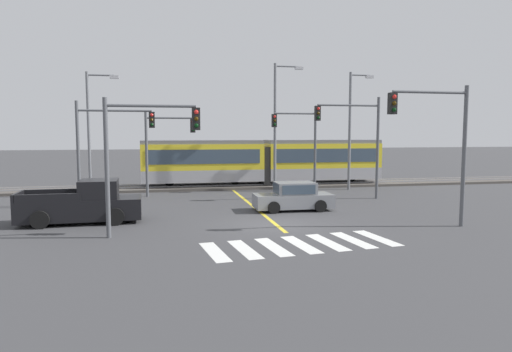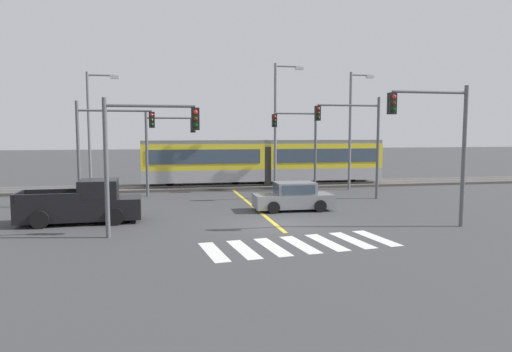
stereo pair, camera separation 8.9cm
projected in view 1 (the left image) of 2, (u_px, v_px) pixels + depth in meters
The scene contains 24 objects.
ground_plane at pixel (276, 224), 20.75m from camera, with size 200.00×200.00×0.00m, color #3D3D3F.
track_bed at pixel (229, 186), 34.95m from camera, with size 120.00×4.00×0.18m, color #4C4742.
rail_near at pixel (231, 185), 34.23m from camera, with size 120.00×0.08×0.10m, color #939399.
rail_far at pixel (228, 183), 35.63m from camera, with size 120.00×0.08×0.10m, color #939399.
light_rail_tram at pixel (264, 160), 35.30m from camera, with size 18.50×2.64×3.43m.
crosswalk_stripe_0 at pixel (215, 252), 15.95m from camera, with size 0.56×2.80×0.01m, color silver.
crosswalk_stripe_1 at pixel (245, 249), 16.30m from camera, with size 0.56×2.80×0.01m, color silver.
crosswalk_stripe_2 at pixel (273, 247), 16.65m from camera, with size 0.56×2.80×0.01m, color silver.
crosswalk_stripe_3 at pixel (301, 244), 17.00m from camera, with size 0.56×2.80×0.01m, color silver.
crosswalk_stripe_4 at pixel (327, 242), 17.35m from camera, with size 0.56×2.80×0.01m, color silver.
crosswalk_stripe_5 at pixel (353, 240), 17.71m from camera, with size 0.56×2.80×0.01m, color silver.
crosswalk_stripe_6 at pixel (377, 238), 18.06m from camera, with size 0.56×2.80×0.01m, color silver.
lane_centre_line at pixel (253, 206), 25.98m from camera, with size 0.20×14.41×0.01m, color gold.
sedan_crossing at pixel (293, 197), 24.51m from camera, with size 4.22×1.96×1.52m.
pickup_truck at pixel (84, 205), 21.06m from camera, with size 5.46×2.37×1.98m.
traffic_light_mid_right at pixel (357, 132), 28.30m from camera, with size 4.25×0.38×6.38m.
traffic_light_far_left at pixel (164, 140), 29.71m from camera, with size 3.25×0.38×5.61m.
traffic_light_mid_left at pixel (105, 137), 25.32m from camera, with size 4.25×0.38×5.91m.
traffic_light_far_right at pixel (301, 137), 32.05m from camera, with size 3.25×0.38×5.91m.
traffic_light_near_right at pixel (440, 133), 19.71m from camera, with size 3.75×0.38×6.21m.
traffic_light_near_left at pixel (141, 144), 18.02m from camera, with size 3.75×0.38×5.52m.
street_lamp_west at pixel (92, 126), 29.31m from camera, with size 2.05×0.28×8.04m.
street_lamp_centre at pixel (278, 120), 32.37m from camera, with size 2.12×0.28×9.03m.
street_lamp_east at pixel (352, 124), 33.20m from camera, with size 1.84×0.28×8.52m.
Camera 1 is at (-5.02, -19.85, 4.15)m, focal length 32.00 mm.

